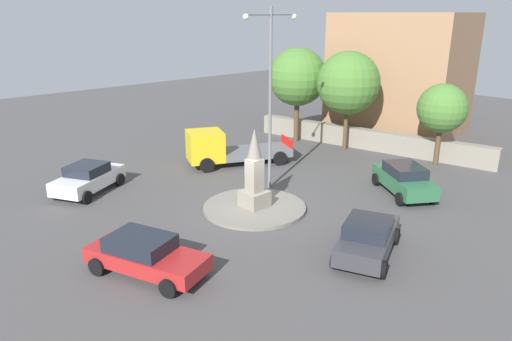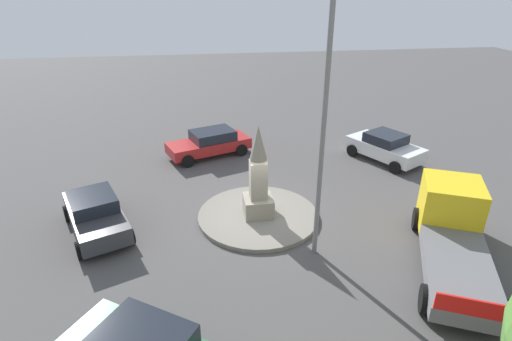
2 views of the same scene
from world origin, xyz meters
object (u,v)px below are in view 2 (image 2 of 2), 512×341
Objects in this scene: monument at (258,180)px; truck_yellow_waiting at (453,229)px; car_red_approaching at (210,143)px; car_dark_grey_passing at (95,214)px; streetlamp at (325,101)px; car_white_parked_right at (385,147)px.

monument reaches higher than truck_yellow_waiting.
car_dark_grey_passing is (6.66, -4.51, 0.03)m from car_red_approaching.
streetlamp reaches higher than car_white_parked_right.
car_red_approaching is (-1.98, -8.91, -0.03)m from car_white_parked_right.
streetlamp is 2.07× the size of car_dark_grey_passing.
truck_yellow_waiting is at bearing 75.21° from car_dark_grey_passing.
streetlamp is 10.69m from car_red_approaching.
car_white_parked_right is at bearing 77.44° from car_red_approaching.
monument is 4.74m from streetlamp.
truck_yellow_waiting reaches higher than car_dark_grey_passing.
car_white_parked_right is at bearing 171.00° from truck_yellow_waiting.
monument is 6.94m from truck_yellow_waiting.
monument is at bearing -118.35° from truck_yellow_waiting.
car_white_parked_right is at bearing 141.09° from streetlamp.
streetlamp is 6.30m from truck_yellow_waiting.
truck_yellow_waiting is at bearing 61.65° from monument.
streetlamp reaches higher than monument.
streetlamp reaches higher than truck_yellow_waiting.
car_dark_grey_passing is at bearing -107.74° from streetlamp.
streetlamp is at bearing 19.07° from car_red_approaching.
monument reaches higher than car_red_approaching.
car_red_approaching is 12.50m from truck_yellow_waiting.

